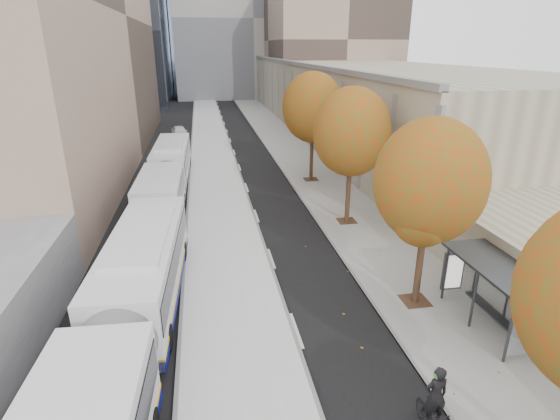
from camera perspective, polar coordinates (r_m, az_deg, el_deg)
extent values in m
cube|color=silver|center=(37.75, -8.56, 5.12)|extent=(4.25, 150.00, 0.15)
cube|color=gray|center=(38.76, 3.39, 5.67)|extent=(4.75, 150.00, 0.08)
cube|color=gray|center=(68.71, 7.29, 15.41)|extent=(18.00, 92.00, 8.00)
cube|color=#A39F94|center=(98.13, -4.17, 23.44)|extent=(30.00, 18.00, 30.00)
cube|color=#383A3F|center=(17.67, 26.49, -6.58)|extent=(1.90, 4.40, 0.10)
cylinder|color=#383A3F|center=(16.54, 27.81, -13.85)|extent=(0.10, 0.10, 2.40)
cube|color=silver|center=(18.63, 27.70, -9.68)|extent=(0.04, 4.00, 2.10)
cylinder|color=black|center=(18.56, 17.73, -6.98)|extent=(0.28, 0.28, 3.24)
sphere|color=#365D1C|center=(17.27, 18.99, 3.59)|extent=(4.20, 4.20, 4.20)
cylinder|color=black|center=(26.15, 8.88, 2.01)|extent=(0.28, 0.28, 3.38)
sphere|color=#365D1C|center=(25.23, 9.35, 10.03)|extent=(4.40, 4.40, 4.40)
cylinder|color=black|center=(34.43, 4.13, 6.83)|extent=(0.28, 0.28, 3.51)
sphere|color=#365D1C|center=(33.73, 4.30, 13.21)|extent=(4.60, 4.60, 4.60)
cube|color=silver|center=(15.45, -19.47, -14.22)|extent=(3.39, 17.67, 2.93)
cube|color=black|center=(15.16, -19.71, -12.55)|extent=(3.42, 16.97, 1.01)
cube|color=silver|center=(32.15, -14.40, 4.47)|extent=(2.81, 17.09, 2.84)
cube|color=black|center=(32.01, -14.48, 5.36)|extent=(2.86, 16.41, 0.98)
cube|color=#0D624D|center=(24.23, -15.54, -1.75)|extent=(1.80, 0.10, 1.10)
imported|color=black|center=(13.71, 19.22, -24.42)|extent=(0.51, 1.77, 1.06)
imported|color=black|center=(13.14, 19.67, -21.81)|extent=(0.65, 0.43, 1.78)
sphere|color=#4F8F3A|center=(12.72, 20.05, -19.56)|extent=(0.28, 0.28, 0.28)
imported|color=silver|center=(52.68, -12.98, 9.89)|extent=(2.30, 4.26, 1.38)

